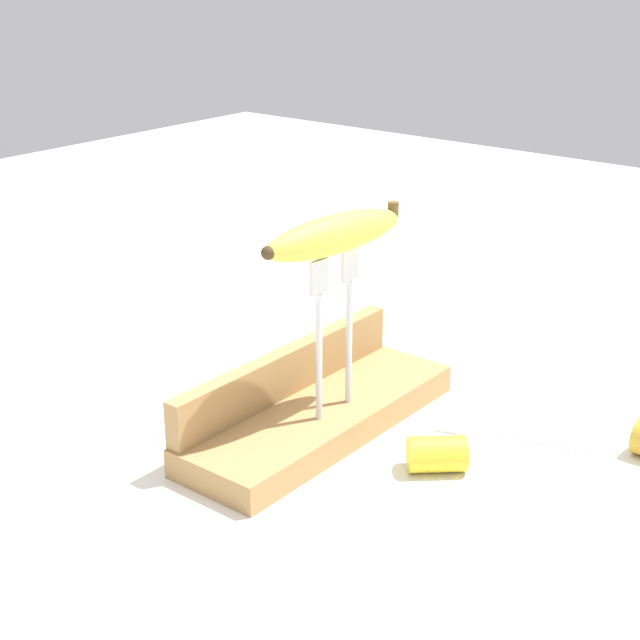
{
  "coord_description": "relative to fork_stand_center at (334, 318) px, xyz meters",
  "views": [
    {
      "loc": [
        -0.75,
        -0.6,
        0.51
      ],
      "look_at": [
        0.0,
        0.0,
        0.13
      ],
      "focal_mm": 54.54,
      "sensor_mm": 36.0,
      "label": 1
    }
  ],
  "objects": [
    {
      "name": "fork_fallen_near",
      "position": [
        0.11,
        -0.13,
        -0.13
      ],
      "size": [
        0.07,
        0.16,
        0.01
      ],
      "color": "silver",
      "rests_on": "ground"
    },
    {
      "name": "ground_plane",
      "position": [
        0.0,
        0.02,
        -0.14
      ],
      "size": [
        3.0,
        3.0,
        0.0
      ],
      "primitive_type": "plane",
      "color": "white"
    },
    {
      "name": "wooden_board",
      "position": [
        0.0,
        0.02,
        -0.12
      ],
      "size": [
        0.36,
        0.12,
        0.03
      ],
      "primitive_type": "cube",
      "color": "#A87F4C",
      "rests_on": "ground"
    },
    {
      "name": "banana_raised_center",
      "position": [
        -0.0,
        0.0,
        0.09
      ],
      "size": [
        0.19,
        0.06,
        0.04
      ],
      "color": "#DBD147",
      "rests_on": "fork_stand_center"
    },
    {
      "name": "fork_stand_center",
      "position": [
        0.0,
        0.0,
        0.0
      ],
      "size": [
        0.08,
        0.01,
        0.18
      ],
      "color": "silver",
      "rests_on": "wooden_board"
    },
    {
      "name": "banana_chunk_far",
      "position": [
        0.01,
        -0.13,
        -0.12
      ],
      "size": [
        0.07,
        0.07,
        0.04
      ],
      "color": "yellow",
      "rests_on": "ground"
    },
    {
      "name": "board_backstop",
      "position": [
        0.0,
        0.07,
        -0.08
      ],
      "size": [
        0.35,
        0.02,
        0.05
      ],
      "primitive_type": "cube",
      "color": "#A87F4C",
      "rests_on": "wooden_board"
    }
  ]
}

